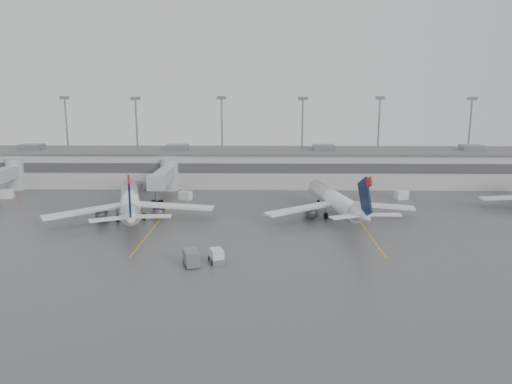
{
  "coord_description": "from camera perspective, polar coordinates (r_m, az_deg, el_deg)",
  "views": [
    {
      "loc": [
        0.82,
        -60.5,
        22.7
      ],
      "look_at": [
        -0.56,
        24.0,
        5.0
      ],
      "focal_mm": 35.0,
      "sensor_mm": 36.0,
      "label": 1
    }
  ],
  "objects": [
    {
      "name": "ground",
      "position": [
        64.62,
        0.15,
        -8.74
      ],
      "size": [
        260.0,
        260.0,
        0.0
      ],
      "primitive_type": "plane",
      "color": "#505052",
      "rests_on": "ground"
    },
    {
      "name": "terminal",
      "position": [
        119.92,
        0.53,
        2.94
      ],
      "size": [
        152.0,
        17.0,
        9.45
      ],
      "color": "#B4B4AE",
      "rests_on": "ground"
    },
    {
      "name": "light_masts",
      "position": [
        124.71,
        0.56,
        6.92
      ],
      "size": [
        142.4,
        8.0,
        20.6
      ],
      "color": "gray",
      "rests_on": "ground"
    },
    {
      "name": "jet_bridge_left",
      "position": [
        121.69,
        -26.66,
        1.66
      ],
      "size": [
        4.0,
        17.2,
        7.0
      ],
      "color": "#ABAEB1",
      "rests_on": "ground"
    },
    {
      "name": "jet_bridge_right",
      "position": [
        109.96,
        -10.26,
        1.78
      ],
      "size": [
        4.0,
        17.2,
        7.0
      ],
      "color": "#ABAEB1",
      "rests_on": "ground"
    },
    {
      "name": "stand_markings",
      "position": [
        87.5,
        0.37,
        -3.2
      ],
      "size": [
        105.25,
        40.0,
        0.01
      ],
      "color": "gold",
      "rests_on": "ground"
    },
    {
      "name": "jet_mid_left",
      "position": [
        89.61,
        -14.2,
        -1.07
      ],
      "size": [
        27.91,
        31.71,
        10.49
      ],
      "rotation": [
        0.0,
        0.0,
        0.27
      ],
      "color": "white",
      "rests_on": "ground"
    },
    {
      "name": "jet_mid_right",
      "position": [
        89.53,
        9.2,
        -0.99
      ],
      "size": [
        26.77,
        30.3,
        9.9
      ],
      "rotation": [
        0.0,
        0.0,
        0.2
      ],
      "color": "white",
      "rests_on": "ground"
    },
    {
      "name": "baggage_tug",
      "position": [
        66.73,
        -4.51,
        -7.45
      ],
      "size": [
        2.56,
        3.22,
        1.81
      ],
      "rotation": [
        0.0,
        0.0,
        0.33
      ],
      "color": "silver",
      "rests_on": "ground"
    },
    {
      "name": "baggage_cart",
      "position": [
        65.87,
        -7.41,
        -7.46
      ],
      "size": [
        2.69,
        3.54,
        2.01
      ],
      "rotation": [
        0.0,
        0.0,
        0.33
      ],
      "color": "slate",
      "rests_on": "ground"
    },
    {
      "name": "gse_uld_a",
      "position": [
        116.74,
        -26.58,
        -0.19
      ],
      "size": [
        2.92,
        2.25,
        1.84
      ],
      "primitive_type": "cube",
      "rotation": [
        0.0,
        0.0,
        0.21
      ],
      "color": "silver",
      "rests_on": "ground"
    },
    {
      "name": "gse_uld_b",
      "position": [
        104.05,
        -8.07,
        -0.4
      ],
      "size": [
        2.86,
        2.38,
        1.73
      ],
      "primitive_type": "cube",
      "rotation": [
        0.0,
        0.0,
        -0.36
      ],
      "color": "silver",
      "rests_on": "ground"
    },
    {
      "name": "gse_uld_c",
      "position": [
        107.67,
        16.28,
        -0.33
      ],
      "size": [
        2.96,
        2.44,
        1.8
      ],
      "primitive_type": "cube",
      "rotation": [
        0.0,
        0.0,
        0.34
      ],
      "color": "silver",
      "rests_on": "ground"
    },
    {
      "name": "gse_loader",
      "position": [
        114.86,
        -13.33,
        0.6
      ],
      "size": [
        2.92,
        3.58,
        1.93
      ],
      "primitive_type": "cube",
      "rotation": [
        0.0,
        0.0,
        0.37
      ],
      "color": "slate",
      "rests_on": "ground"
    },
    {
      "name": "cone_a",
      "position": [
        110.54,
        -25.31,
        -0.98
      ],
      "size": [
        0.45,
        0.45,
        0.72
      ],
      "primitive_type": "cone",
      "color": "#DF3B04",
      "rests_on": "ground"
    },
    {
      "name": "cone_b",
      "position": [
        97.74,
        -13.36,
        -1.7
      ],
      "size": [
        0.47,
        0.47,
        0.74
      ],
      "primitive_type": "cone",
      "color": "#DF3B04",
      "rests_on": "ground"
    },
    {
      "name": "cone_c",
      "position": [
        105.91,
        11.33,
        -0.59
      ],
      "size": [
        0.43,
        0.43,
        0.68
      ],
      "primitive_type": "cone",
      "color": "#DF3B04",
      "rests_on": "ground"
    }
  ]
}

